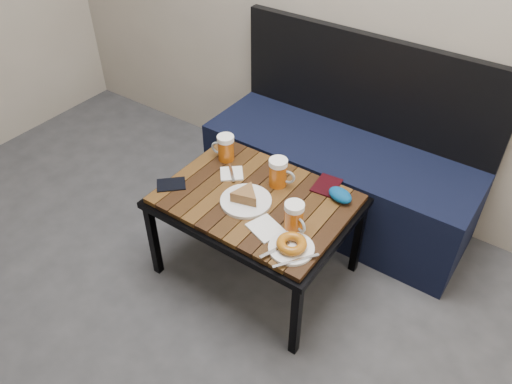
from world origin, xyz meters
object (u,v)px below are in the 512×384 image
Objects in this scene: plate_pie at (246,198)px; knit_pouch at (340,195)px; beer_mug_left at (225,148)px; bench at (339,172)px; beer_mug_centre at (279,173)px; passport_burgundy at (327,185)px; passport_navy at (171,184)px; beer_mug_right at (294,217)px; plate_bagel at (291,246)px; cafe_table at (256,205)px.

knit_pouch is (0.32, 0.25, 0.00)m from plate_pie.
beer_mug_left is 0.59m from knit_pouch.
bench reaches higher than knit_pouch.
beer_mug_left is 0.31m from beer_mug_centre.
bench is at bearing 100.63° from passport_burgundy.
beer_mug_centre is 1.06× the size of passport_navy.
beer_mug_right is 1.01× the size of passport_navy.
beer_mug_right reaches higher than passport_navy.
beer_mug_centre reaches higher than knit_pouch.
plate_pie is at bearing 131.08° from beer_mug_left.
bench is at bearing 115.03° from knit_pouch.
beer_mug_right is 0.58× the size of plate_pie.
knit_pouch is (0.19, -0.42, 0.22)m from bench.
beer_mug_centre is at bearing -166.69° from knit_pouch.
beer_mug_centre is 0.60× the size of plate_bagel.
bench is 10.88× the size of beer_mug_left.
knit_pouch is at bearing 37.51° from plate_pie.
knit_pouch is at bearing 32.24° from cafe_table.
cafe_table is at bearing -100.49° from bench.
beer_mug_right is (0.21, -0.20, -0.00)m from beer_mug_centre.
beer_mug_left is at bearing 152.03° from cafe_table.
passport_burgundy is (0.23, 0.30, -0.02)m from plate_pie.
bench is 1.67× the size of cafe_table.
plate_pie reaches higher than passport_burgundy.
beer_mug_left is 1.00× the size of beer_mug_right.
bench reaches higher than plate_bagel.
passport_navy is 1.09× the size of knit_pouch.
beer_mug_left is (-0.28, 0.15, 0.11)m from cafe_table.
bench is 6.30× the size of plate_bagel.
beer_mug_centre is 0.29m from beer_mug_right.
passport_burgundy is at bearing -74.33° from bench.
bench is at bearing 102.77° from plate_bagel.
plate_bagel is 1.55× the size of passport_burgundy.
cafe_table is (-0.11, -0.61, 0.16)m from bench.
cafe_table is at bearing 148.37° from plate_bagel.
cafe_table is 0.35m from plate_bagel.
beer_mug_left is at bearing 163.39° from beer_mug_centre.
passport_burgundy is at bearing 52.29° from plate_pie.
passport_navy is 0.70m from passport_burgundy.
passport_navy is (-0.65, 0.03, -0.02)m from plate_bagel.
plate_pie is at bearing -117.37° from beer_mug_centre.
bench is 6.31× the size of plate_pie.
knit_pouch reaches higher than cafe_table.
passport_burgundy is at bearing 100.23° from plate_bagel.
bench is 0.66m from beer_mug_left.
passport_navy is (-0.47, -0.76, 0.20)m from bench.
passport_burgundy is at bearing 151.08° from knit_pouch.
beer_mug_right is at bearing -57.52° from beer_mug_centre.
beer_mug_centre reaches higher than cafe_table.
bench is at bearing 67.54° from beer_mug_centre.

